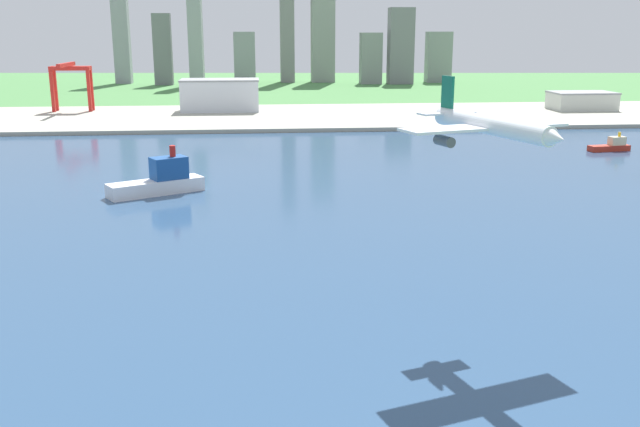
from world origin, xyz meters
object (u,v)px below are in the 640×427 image
ferry_boat (160,181)px  warehouse_annex (582,101)px  airplane_landing (490,126)px  port_crane_red (70,75)px  warehouse_main (220,95)px  tugboat_small (611,146)px

ferry_boat → warehouse_annex: (269.69, 236.44, 4.02)m
airplane_landing → ferry_boat: bearing=121.2°
ferry_boat → port_crane_red: size_ratio=0.83×
ferry_boat → warehouse_main: bearing=87.5°
ferry_boat → warehouse_main: (10.87, 253.21, 8.76)m
warehouse_main → warehouse_annex: warehouse_main is taller
warehouse_main → tugboat_small: bearing=-42.0°
airplane_landing → warehouse_main: airplane_landing is taller
airplane_landing → warehouse_main: 387.80m
ferry_boat → warehouse_main: warehouse_main is taller
airplane_landing → warehouse_annex: 413.21m
airplane_landing → tugboat_small: size_ratio=1.71×
tugboat_small → warehouse_annex: 172.65m
tugboat_small → warehouse_annex: warehouse_annex is taller
tugboat_small → airplane_landing: bearing=-123.0°
warehouse_main → warehouse_annex: bearing=-3.7°
warehouse_main → warehouse_annex: size_ratio=1.25×
airplane_landing → warehouse_annex: bearing=62.2°
port_crane_red → warehouse_main: size_ratio=0.76×
tugboat_small → warehouse_annex: (60.44, 161.61, 6.23)m
ferry_boat → tugboat_small: bearing=19.7°
airplane_landing → tugboat_small: airplane_landing is taller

